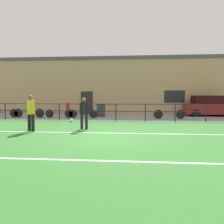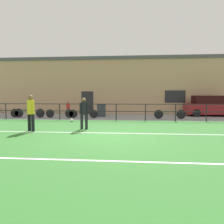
{
  "view_description": "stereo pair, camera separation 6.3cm",
  "coord_description": "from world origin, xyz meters",
  "views": [
    {
      "loc": [
        1.0,
        -8.68,
        1.71
      ],
      "look_at": [
        0.02,
        2.63,
        0.84
      ],
      "focal_mm": 34.41,
      "sensor_mm": 36.0,
      "label": 1
    },
    {
      "loc": [
        1.07,
        -8.68,
        1.71
      ],
      "look_at": [
        0.02,
        2.63,
        0.84
      ],
      "focal_mm": 34.41,
      "sensor_mm": 36.0,
      "label": 2
    }
  ],
  "objects": [
    {
      "name": "bicycle_parked_3",
      "position": [
        3.83,
        7.2,
        0.36
      ],
      "size": [
        2.26,
        0.04,
        0.75
      ],
      "color": "black",
      "rests_on": "pavement_strip"
    },
    {
      "name": "pavement_strip",
      "position": [
        0.0,
        8.5,
        0.01
      ],
      "size": [
        48.0,
        5.0,
        0.02
      ],
      "primitive_type": "cube",
      "color": "gray",
      "rests_on": "ground"
    },
    {
      "name": "player_striker",
      "position": [
        -3.73,
        1.12,
        0.99
      ],
      "size": [
        0.44,
        0.31,
        1.74
      ],
      "rotation": [
        0.0,
        0.0,
        5.85
      ],
      "color": "black",
      "rests_on": "ground"
    },
    {
      "name": "perimeter_fence",
      "position": [
        0.0,
        6.0,
        0.75
      ],
      "size": [
        36.07,
        0.07,
        1.15
      ],
      "color": "black",
      "rests_on": "ground"
    },
    {
      "name": "ground",
      "position": [
        0.0,
        0.0,
        -0.02
      ],
      "size": [
        60.0,
        44.0,
        0.04
      ],
      "primitive_type": "cube",
      "color": "#33702D"
    },
    {
      "name": "player_goalkeeper",
      "position": [
        -1.35,
        1.99,
        0.91
      ],
      "size": [
        0.44,
        0.28,
        1.6
      ],
      "rotation": [
        0.0,
        0.0,
        0.14
      ],
      "color": "black",
      "rests_on": "ground"
    },
    {
      "name": "bicycle_parked_4",
      "position": [
        -2.57,
        7.2,
        0.35
      ],
      "size": [
        2.19,
        0.04,
        0.73
      ],
      "color": "black",
      "rests_on": "pavement_strip"
    },
    {
      "name": "bicycle_parked_2",
      "position": [
        -6.82,
        7.2,
        0.38
      ],
      "size": [
        2.41,
        0.04,
        0.78
      ],
      "color": "black",
      "rests_on": "pavement_strip"
    },
    {
      "name": "bicycle_parked_1",
      "position": [
        -4.43,
        7.2,
        0.36
      ],
      "size": [
        2.15,
        0.04,
        0.74
      ],
      "color": "black",
      "rests_on": "pavement_strip"
    },
    {
      "name": "trash_bin_0",
      "position": [
        -1.37,
        8.4,
        0.53
      ],
      "size": [
        0.66,
        0.56,
        1.02
      ],
      "color": "#33383D",
      "rests_on": "pavement_strip"
    },
    {
      "name": "soccer_ball_match",
      "position": [
        -2.84,
        4.94,
        0.11
      ],
      "size": [
        0.22,
        0.22,
        0.22
      ],
      "primitive_type": "sphere",
      "color": "white",
      "rests_on": "ground"
    },
    {
      "name": "field_line_hash",
      "position": [
        0.0,
        -3.21,
        0.0
      ],
      "size": [
        36.0,
        0.11,
        0.0
      ],
      "primitive_type": "cube",
      "color": "white",
      "rests_on": "ground"
    },
    {
      "name": "spectator_child",
      "position": [
        -4.36,
        9.21,
        0.71
      ],
      "size": [
        0.33,
        0.21,
        1.21
      ],
      "rotation": [
        0.0,
        0.0,
        2.98
      ],
      "color": "#232D4C",
      "rests_on": "pavement_strip"
    },
    {
      "name": "parked_car_red",
      "position": [
        7.65,
        9.86,
        0.82
      ],
      "size": [
        4.26,
        1.87,
        1.7
      ],
      "color": "maroon",
      "rests_on": "pavement_strip"
    },
    {
      "name": "field_line_touchline",
      "position": [
        0.0,
        0.97,
        0.0
      ],
      "size": [
        36.0,
        0.11,
        0.0
      ],
      "primitive_type": "cube",
      "color": "white",
      "rests_on": "ground"
    },
    {
      "name": "clubhouse_facade",
      "position": [
        0.0,
        12.2,
        2.66
      ],
      "size": [
        28.0,
        2.56,
        5.3
      ],
      "color": "tan",
      "rests_on": "ground"
    },
    {
      "name": "bicycle_parked_0",
      "position": [
        -8.84,
        7.2,
        0.36
      ],
      "size": [
        2.26,
        0.04,
        0.75
      ],
      "color": "black",
      "rests_on": "pavement_strip"
    }
  ]
}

